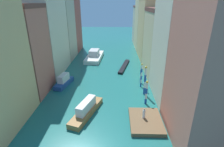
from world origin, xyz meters
TOP-DOWN VIEW (x-y plane):
  - ground_plane at (0.00, 24.50)m, footprint 154.00×154.00m
  - building_left_1 at (-12.95, 13.87)m, footprint 7.81×7.47m
  - building_left_2 at (-12.95, 23.70)m, footprint 7.81×11.99m
  - building_left_3 at (-12.95, 34.17)m, footprint 7.81×8.52m
  - building_left_4 at (-12.95, 42.72)m, footprint 7.81×8.64m
  - building_right_0 at (12.95, 3.30)m, footprint 7.81×9.63m
  - building_right_1 at (12.95, 13.01)m, footprint 7.81×9.98m
  - building_right_2 at (12.95, 23.52)m, footprint 7.81×11.16m
  - building_right_3 at (12.95, 35.22)m, footprint 7.81×12.06m
  - building_right_4 at (12.95, 46.89)m, footprint 7.81×10.96m
  - building_right_5 at (12.95, 56.31)m, footprint 7.81×7.83m
  - waterfront_dock at (6.72, 5.61)m, footprint 4.19×5.49m
  - person_on_dock at (6.48, 6.00)m, footprint 0.36×0.36m
  - mooring_pole_0 at (7.40, 10.35)m, footprint 0.38×0.38m
  - mooring_pole_1 at (7.61, 13.43)m, footprint 0.39×0.39m
  - mooring_pole_2 at (7.39, 16.37)m, footprint 0.30×0.30m
  - mooring_pole_3 at (7.55, 18.14)m, footprint 0.32×0.32m
  - vaporetto_white at (-3.40, 33.37)m, footprint 4.45×10.74m
  - gondola_black at (4.66, 26.91)m, footprint 3.17×9.68m
  - motorboat_0 at (-1.36, 7.35)m, footprint 4.01×7.71m
  - motorboat_1 at (-7.19, 16.55)m, footprint 2.62×5.47m

SIDE VIEW (x-z plane):
  - ground_plane at x=0.00m, z-range 0.00..0.00m
  - gondola_black at x=4.66m, z-range 0.00..0.45m
  - waterfront_dock at x=6.72m, z-range 0.00..0.53m
  - motorboat_0 at x=-1.36m, z-range -0.27..1.80m
  - motorboat_1 at x=-7.19m, z-range -0.26..1.90m
  - vaporetto_white at x=-3.40m, z-range -0.46..2.14m
  - person_on_dock at x=6.48m, z-range 0.47..1.91m
  - mooring_pole_3 at x=7.55m, z-range 0.05..3.86m
  - mooring_pole_0 at x=7.40m, z-range 0.06..3.97m
  - mooring_pole_2 at x=7.39m, z-range 0.05..4.62m
  - mooring_pole_1 at x=7.61m, z-range 0.06..5.17m
  - building_right_5 at x=12.95m, z-range 0.01..13.60m
  - building_right_2 at x=12.95m, z-range 0.01..13.78m
  - building_left_1 at x=-12.95m, z-range 0.01..14.61m
  - building_right_3 at x=12.95m, z-range 0.01..16.19m
  - building_right_4 at x=12.95m, z-range 0.01..16.62m
  - building_right_0 at x=12.95m, z-range 0.01..19.60m
  - building_left_2 at x=-12.95m, z-range 0.01..19.87m
  - building_left_4 at x=-12.95m, z-range 0.01..20.18m
  - building_left_3 at x=-12.95m, z-range 0.01..21.34m
  - building_right_1 at x=12.95m, z-range 0.02..21.96m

